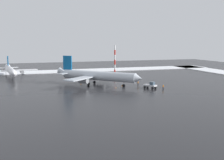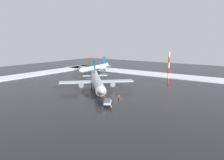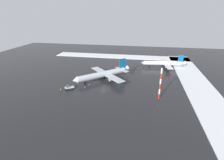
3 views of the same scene
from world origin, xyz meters
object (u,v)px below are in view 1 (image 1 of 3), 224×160
(ground_crew_near_tug, at_px, (138,83))
(traffic_cone_near_nose, at_px, (116,87))
(airplane_parked_starboard, at_px, (10,70))
(traffic_cone_mid_line, at_px, (122,85))
(airplane_foreground_jet, at_px, (96,76))
(pushback_tug, at_px, (151,85))
(traffic_cone_wingtip_side, at_px, (81,84))
(ground_crew_by_nose_gear, at_px, (163,87))
(antenna_mast, at_px, (115,60))

(ground_crew_near_tug, relative_size, traffic_cone_near_nose, 3.11)
(airplane_parked_starboard, relative_size, ground_crew_near_tug, 18.33)
(traffic_cone_mid_line, bearing_deg, airplane_parked_starboard, -46.57)
(ground_crew_near_tug, bearing_deg, traffic_cone_near_nose, -67.96)
(airplane_foreground_jet, relative_size, traffic_cone_mid_line, 53.35)
(traffic_cone_mid_line, bearing_deg, pushback_tug, 132.07)
(traffic_cone_near_nose, bearing_deg, traffic_cone_wingtip_side, -49.91)
(traffic_cone_wingtip_side, bearing_deg, airplane_parked_starboard, -51.90)
(ground_crew_by_nose_gear, bearing_deg, antenna_mast, -130.80)
(airplane_foreground_jet, distance_m, traffic_cone_near_nose, 11.11)
(airplane_foreground_jet, xyz_separation_m, traffic_cone_near_nose, (-4.82, 9.43, -3.36))
(airplane_foreground_jet, relative_size, ground_crew_by_nose_gear, 17.16)
(pushback_tug, xyz_separation_m, antenna_mast, (-2.06, -45.10, 6.17))
(traffic_cone_mid_line, relative_size, traffic_cone_wingtip_side, 1.00)
(airplane_parked_starboard, distance_m, traffic_cone_near_nose, 59.30)
(traffic_cone_near_nose, bearing_deg, pushback_tug, 155.48)
(airplane_parked_starboard, distance_m, ground_crew_near_tug, 63.89)
(airplane_parked_starboard, xyz_separation_m, ground_crew_by_nose_gear, (-51.72, 54.33, -2.10))
(ground_crew_by_nose_gear, bearing_deg, airplane_foreground_jet, -84.22)
(ground_crew_near_tug, height_order, traffic_cone_near_nose, ground_crew_near_tug)
(airplane_parked_starboard, xyz_separation_m, traffic_cone_wingtip_side, (-26.66, 34.00, -2.80))
(pushback_tug, xyz_separation_m, traffic_cone_near_nose, (11.32, -5.16, -1.01))
(airplane_foreground_jet, bearing_deg, antenna_mast, 105.35)
(pushback_tug, relative_size, traffic_cone_mid_line, 9.20)
(antenna_mast, xyz_separation_m, traffic_cone_wingtip_side, (23.70, 27.67, -7.18))
(ground_crew_near_tug, distance_m, traffic_cone_mid_line, 6.46)
(ground_crew_by_nose_gear, bearing_deg, airplane_parked_starboard, -88.84)
(airplane_foreground_jet, height_order, traffic_cone_wingtip_side, airplane_foreground_jet)
(traffic_cone_mid_line, bearing_deg, ground_crew_near_tug, 176.62)
(ground_crew_by_nose_gear, bearing_deg, ground_crew_near_tug, -109.27)
(traffic_cone_near_nose, xyz_separation_m, traffic_cone_wingtip_side, (10.33, -12.27, 0.00))
(ground_crew_by_nose_gear, height_order, traffic_cone_wingtip_side, ground_crew_by_nose_gear)
(airplane_parked_starboard, height_order, traffic_cone_near_nose, airplane_parked_starboard)
(traffic_cone_near_nose, height_order, traffic_cone_wingtip_side, same)
(ground_crew_by_nose_gear, distance_m, traffic_cone_near_nose, 16.81)
(antenna_mast, relative_size, traffic_cone_mid_line, 27.11)
(airplane_parked_starboard, xyz_separation_m, pushback_tug, (-48.30, 51.43, -1.79))
(antenna_mast, height_order, traffic_cone_near_nose, antenna_mast)
(ground_crew_by_nose_gear, xyz_separation_m, traffic_cone_mid_line, (11.15, -11.47, -0.70))
(pushback_tug, distance_m, traffic_cone_wingtip_side, 27.81)
(traffic_cone_near_nose, height_order, traffic_cone_mid_line, same)
(antenna_mast, bearing_deg, ground_crew_by_nose_gear, 91.62)
(airplane_foreground_jet, height_order, traffic_cone_near_nose, airplane_foreground_jet)
(antenna_mast, distance_m, traffic_cone_wingtip_side, 37.13)
(ground_crew_near_tug, xyz_separation_m, traffic_cone_wingtip_side, (20.32, -9.24, -0.70))
(ground_crew_near_tug, distance_m, antenna_mast, 37.63)
(airplane_foreground_jet, height_order, ground_crew_near_tug, airplane_foreground_jet)
(pushback_tug, bearing_deg, antenna_mast, 144.72)
(pushback_tug, distance_m, ground_crew_near_tug, 8.30)
(antenna_mast, bearing_deg, pushback_tug, 87.38)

